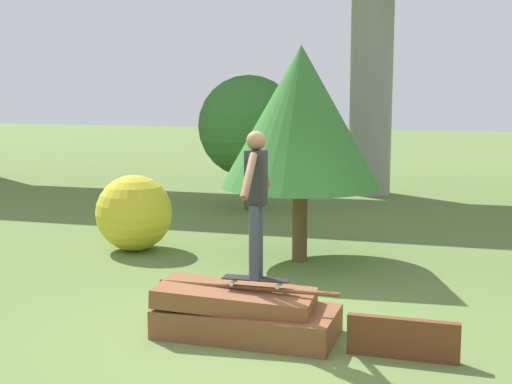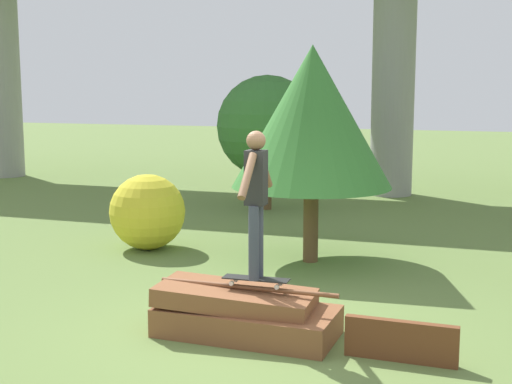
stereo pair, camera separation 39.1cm
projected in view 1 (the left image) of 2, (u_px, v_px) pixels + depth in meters
ground_plane at (247, 335)px, 8.17m from camera, size 80.00×80.00×0.00m
scrap_pile at (243, 313)px, 8.15m from camera, size 2.13×1.02×0.59m
scrap_plank_loose at (403, 339)px, 7.44m from camera, size 1.17×0.12×0.43m
skateboard at (256, 279)px, 8.07m from camera, size 0.77×0.22×0.09m
skater at (256, 194)px, 7.92m from camera, size 0.23×1.12×1.67m
tree_behind_left at (249, 126)px, 16.26m from camera, size 2.32×2.32×3.09m
tree_behind_right at (301, 117)px, 11.31m from camera, size 2.56×2.56×3.48m
bush_yellow_flowering at (134, 213)px, 12.30m from camera, size 1.32×1.32×1.32m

